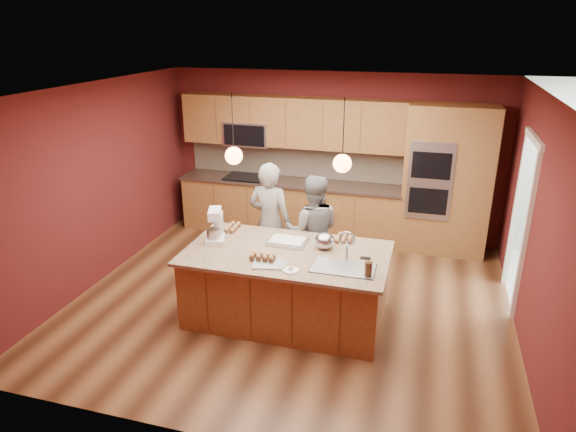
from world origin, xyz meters
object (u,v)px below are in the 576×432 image
(island, at_px, (288,284))
(person_right, at_px, (312,232))
(person_left, at_px, (270,223))
(stand_mixer, at_px, (215,228))
(mixing_bowl, at_px, (325,241))

(island, height_order, person_right, person_right)
(person_left, xyz_separation_m, stand_mixer, (-0.42, -0.87, 0.21))
(island, distance_m, mixing_bowl, 0.69)
(person_left, bearing_deg, island, 126.18)
(person_left, distance_m, mixing_bowl, 1.16)
(person_right, distance_m, stand_mixer, 1.37)
(person_right, distance_m, mixing_bowl, 0.80)
(person_right, bearing_deg, island, 73.09)
(mixing_bowl, bearing_deg, person_left, 142.23)
(island, relative_size, person_right, 1.53)
(stand_mixer, distance_m, mixing_bowl, 1.34)
(stand_mixer, bearing_deg, mixing_bowl, -11.62)
(person_left, relative_size, stand_mixer, 4.04)
(person_right, relative_size, stand_mixer, 3.74)
(island, bearing_deg, mixing_bowl, 29.28)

